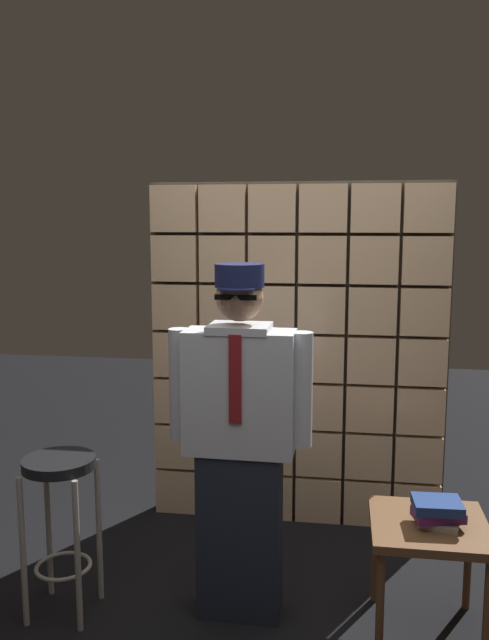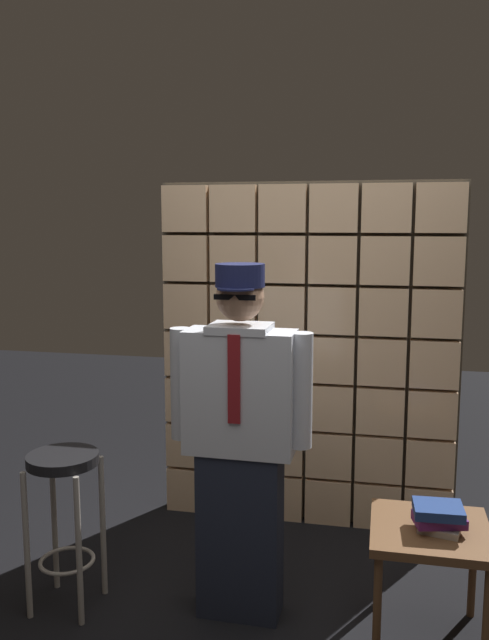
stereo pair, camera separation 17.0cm
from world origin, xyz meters
name	(u,v)px [view 2 (the right image)]	position (x,y,z in m)	size (l,w,h in m)	color
glass_block_wall	(306,358)	(0.00, 1.45, 1.04)	(1.83, 0.10, 2.13)	#E0B78C
standing_person	(240,437)	(-0.18, 0.39, 0.88)	(0.67, 0.28, 1.68)	#1E2333
bar_stool	(64,494)	(-1.02, 0.28, 0.58)	(0.34, 0.34, 0.77)	black
side_table	(430,542)	(0.68, 0.37, 0.46)	(0.52, 0.52, 0.53)	brown
book_stack	(439,517)	(0.72, 0.35, 0.59)	(0.24, 0.22, 0.12)	gray
coffee_mug	(446,514)	(0.75, 0.41, 0.58)	(0.13, 0.08, 0.09)	black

